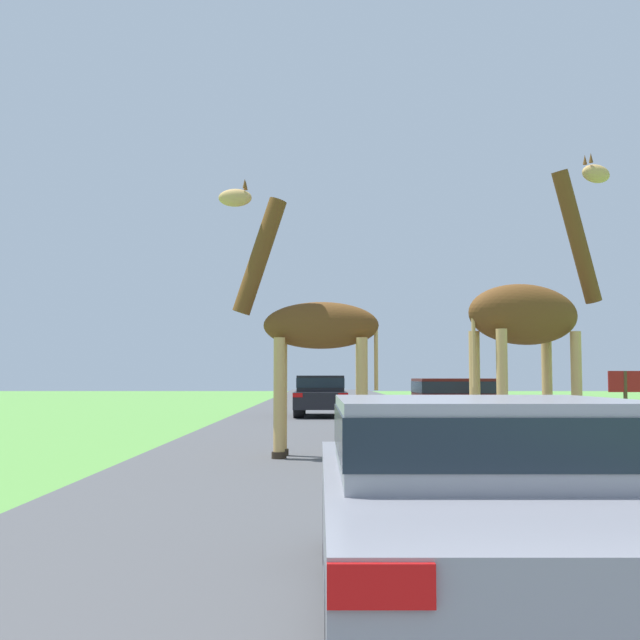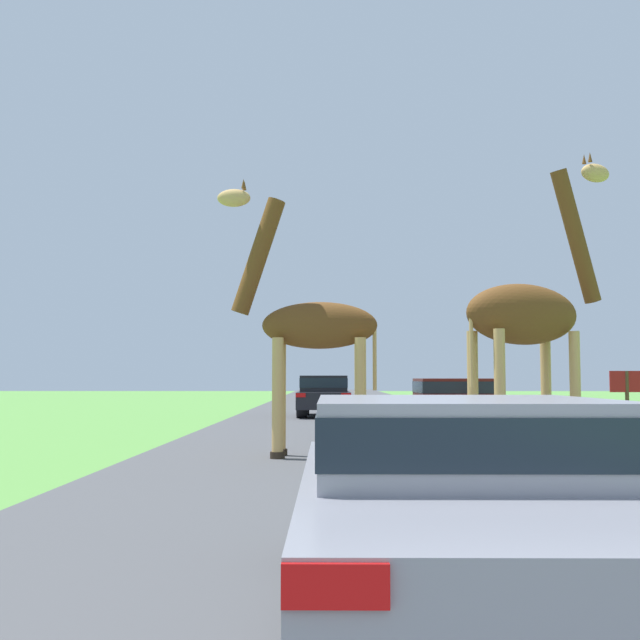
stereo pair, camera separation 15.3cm
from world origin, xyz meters
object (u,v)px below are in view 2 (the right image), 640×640
giraffe_companion (529,316)px  car_queue_left (324,394)px  car_queue_right (453,405)px  car_lead_maroon (461,498)px  giraffe_near_road (310,329)px  sign_post (627,392)px

giraffe_companion → car_queue_left: giraffe_companion is taller
car_queue_left → car_queue_right: bearing=-73.2°
giraffe_companion → car_lead_maroon: size_ratio=1.17×
car_lead_maroon → car_queue_right: size_ratio=0.94×
giraffe_companion → car_queue_right: (-0.33, 5.45, -1.55)m
car_lead_maroon → giraffe_near_road: bearing=96.7°
car_lead_maroon → car_queue_left: (-0.87, 22.80, 0.10)m
car_queue_right → car_queue_left: 10.00m
giraffe_near_road → car_queue_left: (0.16, 14.02, -1.37)m
giraffe_companion → sign_post: bearing=118.9°
car_lead_maroon → car_queue_right: car_queue_right is taller
giraffe_companion → sign_post: (3.11, 4.45, -1.24)m
car_queue_left → giraffe_near_road: bearing=-90.7°
giraffe_near_road → car_queue_right: bearing=-32.9°
car_lead_maroon → sign_post: sign_post is taller
car_lead_maroon → sign_post: (5.46, 12.23, 0.36)m
giraffe_near_road → sign_post: 7.43m
car_lead_maroon → sign_post: bearing=66.0°
sign_post → giraffe_companion: bearing=-124.9°
car_lead_maroon → giraffe_companion: bearing=73.2°
giraffe_near_road → giraffe_companion: (3.38, -1.00, 0.14)m
car_lead_maroon → sign_post: 13.40m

